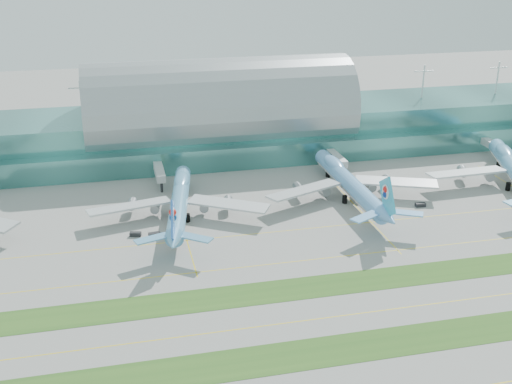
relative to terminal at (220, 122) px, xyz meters
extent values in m
plane|color=gray|center=(-0.01, -128.79, -14.23)|extent=(700.00, 700.00, 0.00)
cube|color=#3D7A75|center=(-0.01, 1.21, -4.23)|extent=(340.00, 42.00, 20.00)
cube|color=#3D7A75|center=(-0.01, -22.79, -9.23)|extent=(340.00, 8.00, 10.00)
ellipsoid|color=#9EA5A8|center=(-0.01, 1.21, 5.77)|extent=(340.00, 46.20, 16.17)
cylinder|color=white|center=(-0.01, 1.21, 13.77)|extent=(0.80, 0.80, 16.00)
cube|color=#B2B7B7|center=(-31.01, -33.79, -8.73)|extent=(3.50, 22.00, 3.00)
cylinder|color=black|center=(-31.01, -43.79, -12.23)|extent=(1.00, 1.00, 4.00)
cube|color=#B2B7B7|center=(43.99, -33.79, -8.73)|extent=(3.50, 22.00, 3.00)
cylinder|color=black|center=(43.99, -43.79, -12.23)|extent=(1.00, 1.00, 4.00)
cube|color=#B2B7B7|center=(118.99, -33.79, -8.73)|extent=(3.50, 22.00, 3.00)
cylinder|color=black|center=(118.99, -43.79, -12.23)|extent=(1.00, 1.00, 4.00)
cube|color=#2D591E|center=(-0.01, -156.79, -14.19)|extent=(420.00, 12.00, 0.08)
cube|color=#2D591E|center=(-0.01, -126.79, -14.19)|extent=(420.00, 12.00, 0.08)
cube|color=yellow|center=(-0.01, -142.79, -14.22)|extent=(420.00, 0.35, 0.01)
cube|color=yellow|center=(-0.01, -110.79, -14.22)|extent=(420.00, 0.35, 0.01)
cube|color=yellow|center=(-0.01, -88.79, -14.22)|extent=(420.00, 0.35, 0.01)
cylinder|color=#5DA1CD|center=(-26.91, -69.42, -8.33)|extent=(15.83, 60.14, 6.00)
ellipsoid|color=#5DA1CD|center=(-24.14, -52.86, -6.68)|extent=(8.63, 18.92, 4.27)
cone|color=#5DA1CD|center=(-21.57, -37.56, -8.33)|extent=(6.71, 5.76, 6.00)
cone|color=#5DA1CD|center=(-32.51, -102.81, -7.17)|extent=(7.06, 9.53, 5.70)
cube|color=silver|center=(-44.40, -68.45, -8.71)|extent=(29.91, 13.39, 1.18)
cylinder|color=#92959A|center=(-39.25, -64.02, -10.74)|extent=(4.12, 5.79, 3.29)
cube|color=silver|center=(-10.06, -74.21, -8.71)|extent=(28.55, 21.38, 1.18)
cylinder|color=#92959A|center=(-13.49, -68.34, -10.74)|extent=(4.12, 5.79, 3.29)
cube|color=blue|center=(-32.19, -100.91, -1.07)|extent=(2.67, 12.63, 13.94)
cylinder|color=white|center=(-32.03, -99.95, 0.38)|extent=(1.63, 4.72, 4.64)
cylinder|color=black|center=(-23.14, -46.95, -12.78)|extent=(1.74, 1.74, 2.90)
cylinder|color=black|center=(-30.41, -72.76, -12.78)|extent=(1.74, 1.74, 2.90)
cylinder|color=black|center=(-24.69, -73.72, -12.78)|extent=(1.74, 1.74, 2.90)
cylinder|color=#67A5E2|center=(38.08, -66.15, -7.98)|extent=(6.54, 63.52, 6.35)
ellipsoid|color=#67A5E2|center=(38.02, -48.37, -6.23)|extent=(6.09, 19.32, 4.52)
cone|color=#67A5E2|center=(37.98, -31.94, -7.98)|extent=(6.37, 5.14, 6.35)
cone|color=#67A5E2|center=(38.18, -102.00, -6.75)|extent=(6.06, 9.24, 6.03)
cube|color=silver|center=(19.65, -68.25, -8.39)|extent=(31.37, 18.74, 1.25)
cylinder|color=gray|center=(24.24, -62.71, -10.54)|extent=(3.50, 5.64, 3.48)
cube|color=silver|center=(56.52, -68.14, -8.39)|extent=(31.39, 18.59, 1.25)
cylinder|color=gray|center=(51.89, -62.63, -10.54)|extent=(3.50, 5.64, 3.48)
cube|color=#30B0D8|center=(38.18, -99.95, -0.30)|extent=(0.65, 13.46, 14.77)
cylinder|color=white|center=(38.17, -98.93, 1.24)|extent=(0.94, 4.92, 4.92)
cylinder|color=black|center=(38.01, -42.02, -12.69)|extent=(1.84, 1.84, 3.07)
cylinder|color=black|center=(35.02, -70.26, -12.69)|extent=(1.84, 1.84, 3.07)
cylinder|color=black|center=(41.16, -70.24, -12.69)|extent=(1.84, 1.84, 3.07)
ellipsoid|color=#5C9FCB|center=(113.03, -52.04, -5.85)|extent=(12.72, 21.17, 4.74)
cone|color=#5C9FCB|center=(118.78, -35.82, -7.68)|extent=(8.06, 7.28, 6.65)
cube|color=white|center=(87.88, -65.15, -8.11)|extent=(32.50, 9.46, 1.31)
cylinder|color=#919599|center=(94.37, -61.31, -10.36)|extent=(5.41, 6.78, 3.65)
cylinder|color=black|center=(115.25, -45.77, -12.62)|extent=(1.93, 1.93, 3.22)
cylinder|color=black|center=(102.33, -72.56, -12.62)|extent=(1.93, 1.93, 3.22)
cube|color=black|center=(-43.24, -81.53, -13.52)|extent=(4.04, 2.54, 1.42)
cube|color=black|center=(-37.05, -83.31, -13.54)|extent=(4.13, 2.49, 1.38)
cube|color=#D1C70C|center=(44.88, -86.60, -13.41)|extent=(3.93, 2.70, 1.63)
cube|color=black|center=(61.30, -79.74, -13.52)|extent=(3.89, 2.17, 1.41)
camera|label=1|loc=(-47.23, -279.33, 79.75)|focal=45.00mm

